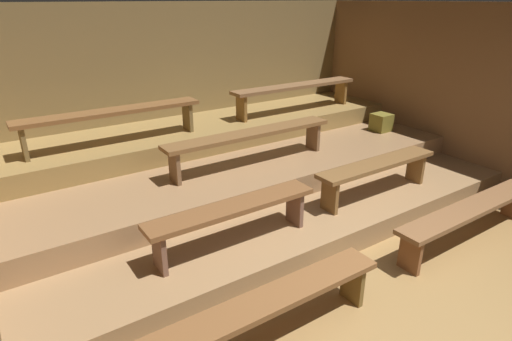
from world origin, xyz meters
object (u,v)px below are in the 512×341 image
(wooden_crate_middle, at_px, (381,122))
(bench_upper_left, at_px, (112,115))
(bench_floor_left, at_px, (260,309))
(bench_upper_right, at_px, (295,89))
(bench_middle_center, at_px, (251,137))
(bench_lower_right, at_px, (377,168))
(bench_floor_right, at_px, (471,212))
(bench_lower_left, at_px, (233,213))

(wooden_crate_middle, bearing_deg, bench_upper_left, 166.74)
(bench_floor_left, relative_size, bench_upper_right, 0.98)
(bench_middle_center, height_order, wooden_crate_middle, bench_middle_center)
(bench_lower_right, bearing_deg, bench_middle_center, 132.77)
(bench_floor_right, xyz_separation_m, wooden_crate_middle, (1.13, 2.30, 0.32))
(bench_lower_right, relative_size, bench_upper_right, 0.77)
(bench_lower_right, distance_m, bench_upper_left, 3.42)
(bench_lower_left, height_order, bench_middle_center, bench_middle_center)
(bench_floor_left, relative_size, bench_lower_right, 1.27)
(bench_floor_right, bearing_deg, wooden_crate_middle, 63.87)
(bench_floor_left, height_order, bench_upper_right, bench_upper_right)
(bench_floor_left, bearing_deg, bench_upper_left, 91.18)
(bench_floor_right, distance_m, wooden_crate_middle, 2.58)
(bench_floor_right, bearing_deg, bench_upper_left, 132.07)
(bench_upper_left, xyz_separation_m, wooden_crate_middle, (4.07, -0.96, -0.51))
(bench_floor_right, xyz_separation_m, bench_lower_left, (-2.48, 1.04, 0.27))
(bench_lower_right, xyz_separation_m, bench_upper_left, (-2.55, 2.21, 0.57))
(bench_floor_left, xyz_separation_m, bench_floor_right, (2.87, 0.00, 0.00))
(bench_floor_left, relative_size, wooden_crate_middle, 8.09)
(bench_upper_right, relative_size, wooden_crate_middle, 8.28)
(bench_lower_right, bearing_deg, bench_upper_right, 78.27)
(bench_middle_center, distance_m, bench_upper_left, 1.80)
(bench_upper_right, bearing_deg, bench_floor_left, -132.07)
(bench_upper_left, distance_m, bench_upper_right, 3.01)
(bench_lower_right, distance_m, bench_upper_right, 2.33)
(bench_floor_left, height_order, bench_floor_right, same)
(bench_floor_right, height_order, bench_lower_right, bench_lower_right)
(bench_floor_left, distance_m, bench_lower_right, 2.71)
(bench_floor_left, height_order, bench_middle_center, bench_middle_center)
(bench_upper_right, distance_m, wooden_crate_middle, 1.52)
(bench_floor_right, bearing_deg, bench_upper_right, 88.82)
(bench_floor_right, relative_size, wooden_crate_middle, 8.09)
(bench_lower_left, height_order, bench_upper_left, bench_upper_left)
(bench_floor_left, height_order, bench_lower_right, bench_lower_right)
(bench_floor_left, relative_size, bench_middle_center, 0.96)
(bench_floor_left, height_order, wooden_crate_middle, wooden_crate_middle)
(bench_lower_left, xyz_separation_m, bench_middle_center, (0.99, 1.19, 0.29))
(bench_lower_left, bearing_deg, bench_floor_left, -110.64)
(bench_floor_right, distance_m, bench_upper_right, 3.36)
(bench_middle_center, relative_size, wooden_crate_middle, 8.46)
(bench_middle_center, height_order, bench_upper_left, bench_upper_left)
(bench_floor_right, distance_m, bench_middle_center, 2.74)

